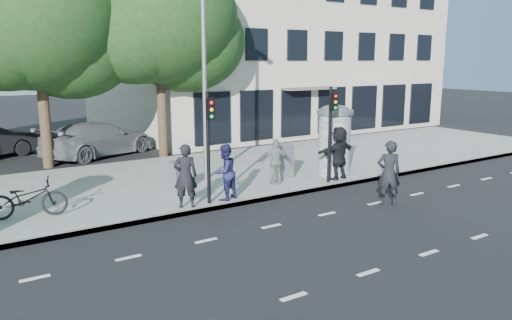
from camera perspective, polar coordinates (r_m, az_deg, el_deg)
ground at (r=12.65m, az=5.45°, el=-9.28°), size 120.00×120.00×0.00m
sidewalk at (r=18.80m, az=-8.98°, el=-2.20°), size 40.00×8.00×0.15m
curb at (r=15.40m, az=-2.85°, el=-5.13°), size 40.00×0.10×0.16m
lane_dash_near at (r=11.16m, az=12.70°, el=-12.44°), size 32.00×0.12×0.01m
lane_dash_far at (r=13.70m, az=1.76°, el=-7.57°), size 32.00×0.12×0.01m
ad_column_right at (r=19.02m, az=8.94°, el=2.45°), size 1.36×1.36×2.65m
traffic_pole_near at (r=14.85m, az=-5.41°, el=2.74°), size 0.22×0.31×3.40m
traffic_pole_far at (r=17.59m, az=8.57°, el=4.02°), size 0.22×0.31×3.40m
street_lamp at (r=17.85m, az=-5.89°, el=12.44°), size 0.25×0.93×8.00m
tree_near_left at (r=22.30m, az=-23.81°, el=14.62°), size 6.80×6.80×8.97m
tree_center at (r=23.36m, az=-11.07°, el=15.78°), size 7.00×7.00×9.30m
building at (r=35.11m, az=0.40°, el=13.95°), size 20.30×15.85×12.00m
ped_b at (r=14.78m, az=-8.07°, el=-1.81°), size 0.82×0.69×1.91m
ped_c at (r=15.47m, az=-3.59°, el=-1.41°), size 1.03×0.91×1.76m
ped_e at (r=17.43m, az=2.33°, el=-0.19°), size 1.08×0.86×1.61m
ped_f at (r=18.38m, az=9.43°, el=0.80°), size 1.88×0.91×1.94m
man_road at (r=15.93m, az=14.92°, el=-1.44°), size 0.89×0.80×2.04m
bicycle at (r=15.17m, az=-24.67°, el=-4.01°), size 1.20×2.20×1.09m
cabinet_left at (r=16.61m, az=-8.93°, el=-1.90°), size 0.60×0.52×1.04m
cabinet_right at (r=18.40m, az=3.24°, el=-0.16°), size 0.65×0.51×1.24m
car_right at (r=24.44m, az=-17.56°, el=2.31°), size 4.27×6.01×1.62m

